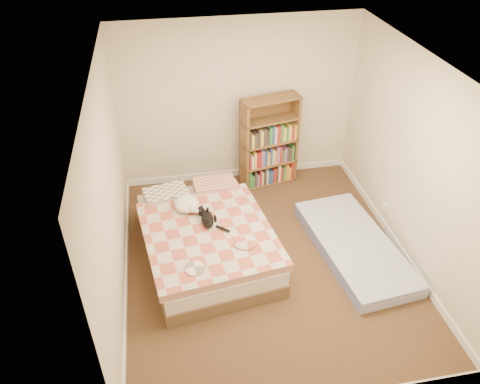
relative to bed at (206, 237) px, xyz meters
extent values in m
cube|color=#4F3321|center=(0.73, -0.28, -0.25)|extent=(3.50, 4.00, 0.01)
cube|color=white|center=(0.73, -0.28, 2.25)|extent=(3.50, 4.00, 0.01)
cube|color=beige|center=(0.73, 1.72, 1.00)|extent=(3.50, 0.01, 2.50)
cube|color=beige|center=(0.73, -2.28, 1.00)|extent=(3.50, 0.01, 2.50)
cube|color=beige|center=(-1.02, -0.28, 1.00)|extent=(0.01, 4.00, 2.50)
cube|color=beige|center=(2.48, -0.28, 1.00)|extent=(0.01, 4.00, 2.50)
cube|color=white|center=(0.73, 1.71, -0.20)|extent=(3.50, 0.02, 0.10)
cube|color=white|center=(-1.01, -0.28, -0.20)|extent=(0.02, 4.00, 0.10)
cube|color=white|center=(2.47, -0.28, -0.20)|extent=(0.02, 4.00, 0.10)
cube|color=white|center=(2.46, 0.12, 0.05)|extent=(0.03, 0.09, 0.13)
cube|color=brown|center=(0.00, -0.03, -0.16)|extent=(1.71, 2.23, 0.18)
cube|color=silver|center=(0.00, -0.03, 0.04)|extent=(1.67, 2.19, 0.21)
cube|color=#C35B48|center=(0.00, -0.03, 0.19)|extent=(1.73, 1.88, 0.10)
cube|color=gray|center=(-0.34, 0.74, 0.22)|extent=(0.61, 0.43, 0.15)
cube|color=#C35B48|center=(0.34, 0.74, 0.22)|extent=(0.61, 0.43, 0.15)
cube|color=brown|center=(0.75, 1.44, 0.46)|extent=(0.10, 0.29, 1.42)
cube|color=brown|center=(1.56, 1.44, 0.46)|extent=(0.10, 0.29, 1.42)
cube|color=brown|center=(1.15, 1.57, 0.46)|extent=(0.84, 0.20, 1.42)
cube|color=brown|center=(1.15, 1.44, -0.23)|extent=(0.90, 0.46, 0.03)
cube|color=brown|center=(1.15, 1.44, 0.47)|extent=(0.90, 0.46, 0.03)
cube|color=brown|center=(1.15, 1.44, 1.15)|extent=(0.90, 0.46, 0.03)
cube|color=#7482C2|center=(1.88, -0.33, -0.16)|extent=(1.09, 2.03, 0.17)
ellipsoid|color=black|center=(0.03, -0.01, 0.30)|extent=(0.26, 0.37, 0.11)
sphere|color=black|center=(0.03, 0.17, 0.31)|extent=(0.14, 0.14, 0.11)
cone|color=black|center=(0.00, 0.20, 0.35)|extent=(0.05, 0.05, 0.04)
cone|color=black|center=(0.06, 0.20, 0.35)|extent=(0.05, 0.05, 0.04)
cylinder|color=black|center=(0.12, -0.24, 0.27)|extent=(0.10, 0.19, 0.04)
ellipsoid|color=white|center=(-0.19, 0.31, 0.33)|extent=(0.37, 0.40, 0.17)
sphere|color=white|center=(-0.10, 0.21, 0.34)|extent=(0.16, 0.16, 0.13)
sphere|color=white|center=(-0.05, 0.16, 0.33)|extent=(0.07, 0.07, 0.06)
sphere|color=white|center=(-0.33, 0.38, 0.31)|extent=(0.09, 0.09, 0.07)
camera|label=1|loc=(-0.38, -4.50, 3.91)|focal=35.00mm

